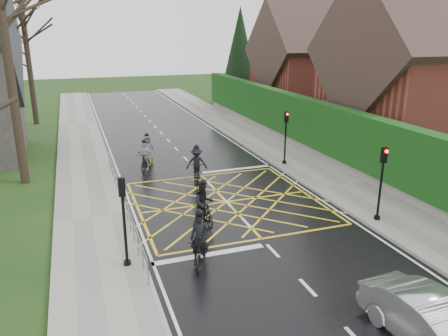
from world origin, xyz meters
TOP-DOWN VIEW (x-y plane):
  - ground at (0.00, 0.00)m, footprint 120.00×120.00m
  - road at (0.00, 0.00)m, footprint 9.00×80.00m
  - sidewalk_right at (6.00, 0.00)m, footprint 3.00×80.00m
  - sidewalk_left at (-6.00, 0.00)m, footprint 3.00×80.00m
  - stone_wall at (7.75, 6.00)m, footprint 0.50×38.00m
  - hedge at (7.75, 6.00)m, footprint 0.90×38.00m
  - house_near at (14.75, 4.00)m, footprint 11.80×9.80m
  - house_far at (14.75, 18.00)m, footprint 9.80×8.80m
  - conifer at (10.75, 26.00)m, footprint 4.60×4.60m
  - tree_near at (-9.00, 6.00)m, footprint 9.24×9.24m
  - tree_far at (-9.30, 22.00)m, footprint 8.40×8.40m
  - railing_south at (-4.65, -3.50)m, footprint 0.05×5.04m
  - railing_north at (-4.65, 4.00)m, footprint 0.05×6.04m
  - traffic_light_ne at (5.10, 4.20)m, footprint 0.24×0.31m
  - traffic_light_se at (5.10, -4.20)m, footprint 0.24×0.31m
  - traffic_light_sw at (-5.10, -4.50)m, footprint 0.24×0.31m
  - cyclist_rear at (-2.69, -4.96)m, footprint 1.41×2.13m
  - cyclist_back at (-1.63, -1.87)m, footprint 0.88×1.91m
  - cyclist_mid at (-0.40, 3.52)m, footprint 1.25×2.06m
  - cyclist_front at (-2.71, 6.07)m, footprint 1.19×1.83m
  - cyclist_lead at (-2.34, 7.34)m, footprint 0.84×1.91m
  - car at (1.55, -10.89)m, footprint 1.74×4.18m

SIDE VIEW (x-z plane):
  - ground at x=0.00m, z-range 0.00..0.00m
  - road at x=0.00m, z-range 0.00..0.01m
  - sidewalk_right at x=6.00m, z-range 0.00..0.15m
  - sidewalk_left at x=-6.00m, z-range 0.00..0.15m
  - stone_wall at x=7.75m, z-range 0.00..0.70m
  - cyclist_rear at x=-2.69m, z-range -0.34..1.62m
  - cyclist_lead at x=-2.34m, z-range -0.28..1.56m
  - cyclist_front at x=-2.71m, z-range -0.23..1.55m
  - car at x=1.55m, z-range 0.00..1.35m
  - cyclist_mid at x=-0.40m, z-range -0.25..1.64m
  - cyclist_back at x=-1.63m, z-range -0.23..1.65m
  - railing_south at x=-4.65m, z-range 0.27..1.29m
  - railing_north at x=-4.65m, z-range 0.27..1.30m
  - traffic_light_ne at x=5.10m, z-range 0.06..3.27m
  - traffic_light_se at x=5.10m, z-range 0.06..3.27m
  - traffic_light_sw at x=-5.10m, z-range 0.06..3.27m
  - hedge at x=7.75m, z-range 0.70..3.50m
  - house_far at x=14.75m, z-range -0.79..9.51m
  - house_near at x=14.75m, z-range -0.92..10.38m
  - conifer at x=10.75m, z-range -0.01..9.99m
  - tree_far at x=-9.30m, z-range 1.99..12.39m
  - tree_near at x=-9.00m, z-range 2.19..13.63m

